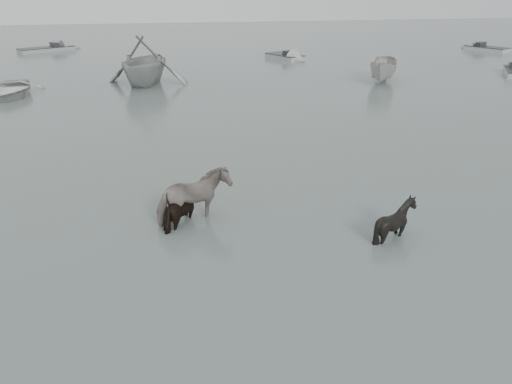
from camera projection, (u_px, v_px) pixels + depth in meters
ground at (273, 239)px, 12.70m from camera, size 140.00×140.00×0.00m
pony_pinto at (193, 192)px, 13.38m from camera, size 2.20×1.61×1.69m
pony_dark at (186, 200)px, 13.31m from camera, size 1.31×1.48×1.35m
pony_black at (396, 212)px, 12.61m from camera, size 1.48×1.38×1.36m
rowboat_lead at (9, 87)px, 28.22m from camera, size 3.64×4.86×0.96m
rowboat_trail at (144, 59)px, 30.82m from camera, size 6.65×7.19×3.13m
boat_small at (384, 69)px, 31.90m from camera, size 3.54×4.51×1.65m
skiff_mid at (285, 54)px, 41.29m from camera, size 3.55×4.95×0.75m
skiff_star at (487, 47)px, 45.91m from camera, size 3.93×5.37×0.75m
skiff_far at (46, 47)px, 45.56m from camera, size 6.49×4.85×0.75m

